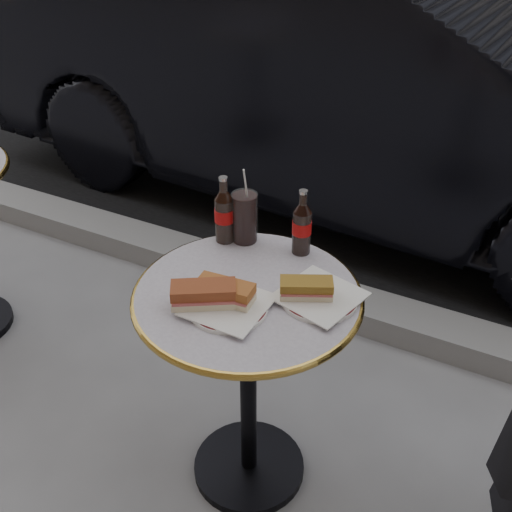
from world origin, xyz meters
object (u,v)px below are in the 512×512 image
at_px(plate_left, 228,307).
at_px(plate_right, 319,298).
at_px(parked_car, 364,73).
at_px(bistro_table, 248,390).
at_px(cola_bottle_left, 224,209).
at_px(cola_bottle_right, 302,222).
at_px(cola_glass, 245,217).

distance_m(plate_left, plate_right, 0.24).
relative_size(plate_left, parked_car, 0.05).
relative_size(bistro_table, cola_bottle_left, 3.47).
distance_m(plate_left, cola_bottle_left, 0.35).
distance_m(bistro_table, cola_bottle_left, 0.54).
bearing_deg(parked_car, cola_bottle_right, -163.39).
relative_size(bistro_table, cola_bottle_right, 3.62).
relative_size(cola_bottle_right, cola_glass, 1.29).
xyz_separation_m(bistro_table, parked_car, (-0.36, 1.96, 0.34)).
xyz_separation_m(plate_left, cola_bottle_left, (-0.17, 0.28, 0.10)).
distance_m(bistro_table, parked_car, 2.02).
height_order(plate_right, cola_glass, cola_glass).
xyz_separation_m(cola_bottle_right, parked_car, (-0.41, 1.71, -0.13)).
bearing_deg(bistro_table, cola_bottle_left, 132.40).
distance_m(plate_left, cola_bottle_right, 0.35).
relative_size(bistro_table, cola_glass, 4.65).
bearing_deg(plate_right, parked_car, 106.01).
height_order(bistro_table, plate_left, plate_left).
height_order(plate_right, cola_bottle_right, cola_bottle_right).
relative_size(cola_bottle_left, cola_bottle_right, 1.04).
relative_size(plate_right, cola_bottle_right, 1.02).
height_order(plate_left, parked_car, parked_car).
relative_size(plate_left, cola_glass, 1.32).
bearing_deg(parked_car, bistro_table, -166.31).
bearing_deg(cola_bottle_left, parked_car, 95.85).
bearing_deg(plate_right, plate_left, -143.28).
distance_m(cola_bottle_right, cola_glass, 0.18).
distance_m(plate_right, parked_car, 1.97).
bearing_deg(cola_bottle_right, plate_left, -99.78).
bearing_deg(cola_bottle_right, parked_car, 103.40).
bearing_deg(plate_left, bistro_table, 82.60).
distance_m(plate_right, cola_bottle_left, 0.40).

